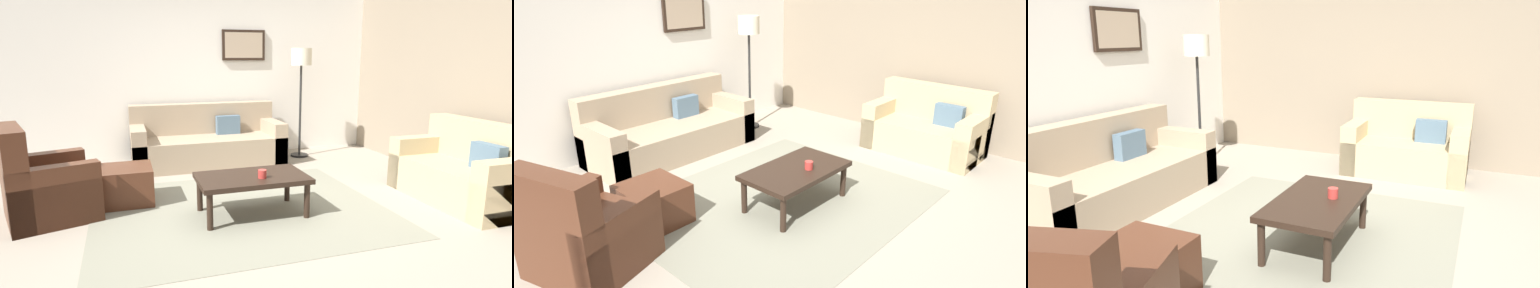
% 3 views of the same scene
% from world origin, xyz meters
% --- Properties ---
extents(ground_plane, '(8.00, 8.00, 0.00)m').
position_xyz_m(ground_plane, '(0.00, 0.00, 0.00)').
color(ground_plane, gray).
extents(rear_partition, '(6.00, 0.12, 2.80)m').
position_xyz_m(rear_partition, '(0.00, 2.60, 1.40)').
color(rear_partition, silver).
rests_on(rear_partition, ground_plane).
extents(stone_feature_panel, '(0.12, 5.20, 2.80)m').
position_xyz_m(stone_feature_panel, '(3.00, 0.00, 1.40)').
color(stone_feature_panel, gray).
rests_on(stone_feature_panel, ground_plane).
extents(area_rug, '(2.99, 2.45, 0.01)m').
position_xyz_m(area_rug, '(0.00, 0.00, 0.00)').
color(area_rug, gray).
rests_on(area_rug, ground_plane).
extents(couch_main, '(2.20, 0.93, 0.88)m').
position_xyz_m(couch_main, '(0.07, 2.09, 0.30)').
color(couch_main, gray).
rests_on(couch_main, ground_plane).
extents(couch_loveseat, '(0.81, 1.46, 0.88)m').
position_xyz_m(couch_loveseat, '(2.48, -0.47, 0.30)').
color(couch_loveseat, tan).
rests_on(couch_loveseat, ground_plane).
extents(armchair_leather, '(1.00, 1.00, 0.95)m').
position_xyz_m(armchair_leather, '(-1.92, 0.37, 0.31)').
color(armchair_leather, '#4C2819').
rests_on(armchair_leather, ground_plane).
extents(ottoman, '(0.56, 0.56, 0.40)m').
position_xyz_m(ottoman, '(-1.13, 0.62, 0.20)').
color(ottoman, '#4C2819').
rests_on(ottoman, ground_plane).
extents(coffee_table, '(1.10, 0.64, 0.41)m').
position_xyz_m(coffee_table, '(0.08, -0.15, 0.36)').
color(coffee_table, black).
rests_on(coffee_table, ground_plane).
extents(cup, '(0.08, 0.08, 0.08)m').
position_xyz_m(cup, '(0.15, -0.26, 0.45)').
color(cup, '#B2332D').
rests_on(cup, coffee_table).
extents(lamp_standing, '(0.32, 0.32, 1.71)m').
position_xyz_m(lamp_standing, '(1.57, 2.02, 1.41)').
color(lamp_standing, black).
rests_on(lamp_standing, ground_plane).
extents(framed_artwork, '(0.70, 0.04, 0.47)m').
position_xyz_m(framed_artwork, '(0.78, 2.51, 1.76)').
color(framed_artwork, black).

